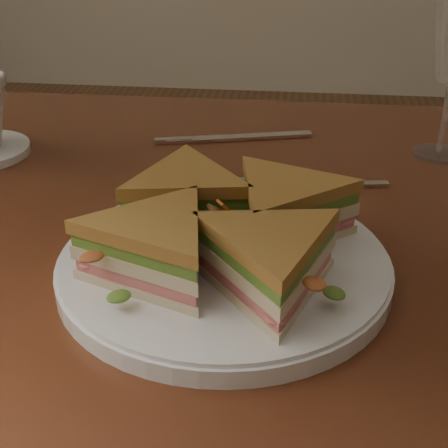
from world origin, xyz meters
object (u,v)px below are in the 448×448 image
Objects in this scene: sandwich_wedges at (224,229)px; knife at (229,138)px; spoon at (269,185)px; plate at (224,266)px; table at (272,296)px.

knife is at bearing 95.55° from sandwich_wedges.
sandwich_wedges reaches higher than spoon.
knife is (-0.03, 0.33, -0.01)m from plate.
sandwich_wedges reaches higher than table.
knife is at bearing 103.63° from spoon.
sandwich_wedges is at bearing -99.57° from knife.
sandwich_wedges reaches higher than knife.
spoon is (-0.01, 0.07, 0.10)m from table.
spoon is at bearing -82.33° from knife.
spoon is 0.16m from knife.
spoon is (0.03, 0.18, -0.00)m from plate.
table is at bearing 69.77° from sandwich_wedges.
plate is at bearing -99.57° from knife.
table is at bearing -86.64° from knife.
sandwich_wedges is at bearing -75.96° from plate.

